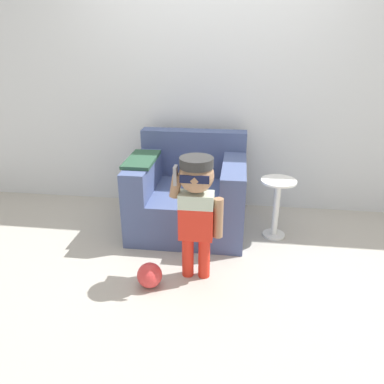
{
  "coord_description": "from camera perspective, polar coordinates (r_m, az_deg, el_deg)",
  "views": [
    {
      "loc": [
        0.29,
        -3.03,
        1.7
      ],
      "look_at": [
        -0.06,
        -0.29,
        0.52
      ],
      "focal_mm": 35.0,
      "sensor_mm": 36.0,
      "label": 1
    }
  ],
  "objects": [
    {
      "name": "side_table",
      "position": [
        3.36,
        12.77,
        -1.66
      ],
      "size": [
        0.31,
        0.31,
        0.54
      ],
      "color": "white",
      "rests_on": "ground_plane"
    },
    {
      "name": "person_child",
      "position": [
        2.61,
        0.7,
        -1.27
      ],
      "size": [
        0.38,
        0.29,
        0.94
      ],
      "color": "red",
      "rests_on": "ground_plane"
    },
    {
      "name": "armchair",
      "position": [
        3.48,
        -0.45,
        -0.47
      ],
      "size": [
        1.03,
        0.92,
        0.84
      ],
      "color": "#475684",
      "rests_on": "ground_plane"
    },
    {
      "name": "ground_plane",
      "position": [
        3.49,
        1.63,
        -6.1
      ],
      "size": [
        10.0,
        10.0,
        0.0
      ],
      "primitive_type": "plane",
      "color": "#ADA89E"
    },
    {
      "name": "wall_back",
      "position": [
        3.74,
        2.95,
        16.9
      ],
      "size": [
        10.0,
        0.05,
        2.6
      ],
      "color": "silver",
      "rests_on": "ground_plane"
    },
    {
      "name": "toy_ball",
      "position": [
        2.78,
        -6.48,
        -12.48
      ],
      "size": [
        0.18,
        0.18,
        0.18
      ],
      "color": "#D13838",
      "rests_on": "ground_plane"
    }
  ]
}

